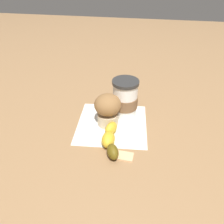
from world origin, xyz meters
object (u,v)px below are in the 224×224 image
Objects in this scene: coffee_cup at (125,99)px; sugar_packet at (124,155)px; banana at (110,139)px; muffin at (108,108)px.

coffee_cup is 2.52× the size of sugar_packet.
sugar_packet is at bearing 49.16° from banana.
sugar_packet is at bearing 7.06° from coffee_cup.
muffin is (0.06, -0.05, -0.00)m from coffee_cup.
banana is (0.10, 0.03, -0.04)m from muffin.
banana is 3.00× the size of sugar_packet.
coffee_cup is at bearing -172.94° from sugar_packet.
coffee_cup is at bearing 172.53° from banana.
coffee_cup is 0.16m from banana.
muffin is at bearing -165.27° from banana.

